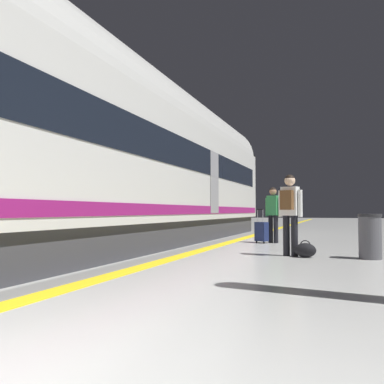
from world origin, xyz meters
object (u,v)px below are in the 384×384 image
suitcase_near (262,232)px  waste_bin (370,236)px  passenger_near (273,211)px  high_speed_train (82,141)px  duffel_bag_mid (305,250)px  passenger_mid (290,208)px

suitcase_near → waste_bin: suitcase_near is taller
passenger_near → high_speed_train: bearing=-124.0°
duffel_bag_mid → waste_bin: 1.30m
passenger_mid → duffel_bag_mid: passenger_mid is taller
duffel_bag_mid → passenger_mid: bearing=154.0°
suitcase_near → passenger_mid: bearing=-70.3°
duffel_bag_mid → waste_bin: bearing=6.5°
passenger_mid → waste_bin: size_ratio=1.93×
high_speed_train → suitcase_near: 6.12m
passenger_near → suitcase_near: bearing=-146.9°
passenger_near → passenger_mid: passenger_mid is taller
passenger_near → duffel_bag_mid: bearing=-72.0°
high_speed_train → duffel_bag_mid: size_ratio=64.57×
waste_bin → passenger_mid: bearing=179.4°
high_speed_train → passenger_near: (3.40, 5.03, -1.52)m
high_speed_train → passenger_mid: size_ratio=16.20×
passenger_near → duffel_bag_mid: passenger_near is taller
high_speed_train → passenger_near: bearing=56.0°
suitcase_near → duffel_bag_mid: suitcase_near is taller
high_speed_train → passenger_mid: high_speed_train is taller
suitcase_near → waste_bin: (2.80, -3.42, 0.11)m
high_speed_train → waste_bin: 6.38m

